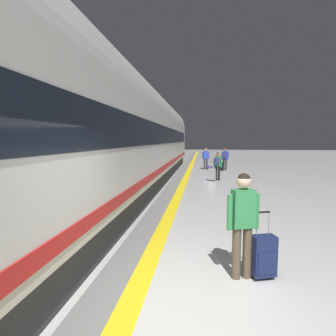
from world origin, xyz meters
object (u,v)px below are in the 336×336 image
Objects in this scene: duffel_bag_far at (210,168)px; traveller_foreground at (243,218)px; rolling_suitcase_foreground at (264,256)px; passenger_near at (218,164)px; passenger_mid at (225,157)px; suitcase_mid at (221,166)px; high_speed_train at (133,135)px; suitcase_near at (212,174)px; passenger_far at (206,157)px.

traveller_foreground is at bearing -89.72° from duffel_bag_far.
rolling_suitcase_foreground is 10.90m from passenger_near.
passenger_mid is at bearing 80.87° from passenger_near.
high_speed_train is at bearing -120.06° from suitcase_mid.
suitcase_near is at bearing -141.02° from passenger_near.
passenger_far reaches higher than suitcase_near.
duffel_bag_far is (-0.78, 0.51, -0.21)m from suitcase_mid.
high_speed_train is 17.32× the size of traveller_foreground.
traveller_foreground is 15.84m from suitcase_mid.
duffel_bag_far is at bearing 92.85° from passenger_near.
rolling_suitcase_foreground is at bearing -87.44° from suitcase_near.
duffel_bag_far is at bearing 165.99° from passenger_mid.
traveller_foreground is 1.66× the size of suitcase_mid.
traveller_foreground is at bearing -64.09° from high_speed_train.
duffel_bag_far is (-0.08, 16.32, -0.86)m from traveller_foreground.
passenger_mid reaches higher than suitcase_mid.
passenger_mid is at bearing 36.64° from suitcase_mid.
traveller_foreground reaches higher than passenger_mid.
suitcase_near is 5.56m from passenger_mid.
high_speed_train is 17.96× the size of passenger_far.
passenger_near reaches higher than suitcase_near.
suitcase_near is at bearing 92.56° from rolling_suitcase_foreground.
passenger_far is 0.91m from duffel_bag_far.
passenger_far reaches higher than duffel_bag_far.
rolling_suitcase_foreground is 16.57m from passenger_far.
traveller_foreground reaches higher than duffel_bag_far.
passenger_far is 3.82× the size of duffel_bag_far.
traveller_foreground reaches higher than passenger_near.
traveller_foreground is 1.03× the size of passenger_mid.
high_speed_train is 9.21m from rolling_suitcase_foreground.
passenger_near is 1.50× the size of suitcase_mid.
passenger_near is at bearing -87.15° from duffel_bag_far.
passenger_far is at bearing 143.88° from duffel_bag_far.
passenger_far is at bearing 160.31° from passenger_mid.
passenger_far reaches higher than rolling_suitcase_foreground.
passenger_near is (4.05, 2.96, -1.57)m from high_speed_train.
suitcase_mid is at bearing -33.84° from passenger_far.
traveller_foreground is at bearing -89.33° from suitcase_near.
suitcase_mid is 1.47m from passenger_far.
suitcase_near is 0.63× the size of passenger_mid.
suitcase_near is at bearing 35.94° from high_speed_train.
high_speed_train reaches higher than duffel_bag_far.
passenger_near is at bearing 38.98° from suitcase_near.
high_speed_train is at bearing 115.91° from traveller_foreground.
passenger_mid is at bearing 78.08° from suitcase_near.
passenger_mid is (0.83, 5.15, 0.07)m from passenger_near.
rolling_suitcase_foreground is 0.66× the size of passenger_mid.
duffel_bag_far is (-0.43, 16.31, -0.24)m from rolling_suitcase_foreground.
suitcase_mid is (0.83, 5.17, -0.01)m from suitcase_near.
suitcase_mid is (0.51, 4.92, -0.58)m from passenger_near.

